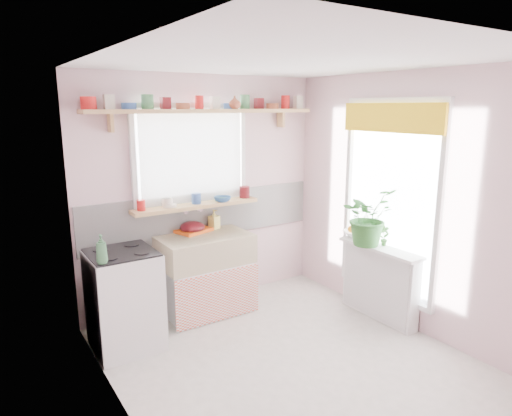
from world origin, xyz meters
TOP-DOWN VIEW (x-y plane):
  - room at (0.66, 0.86)m, footprint 3.20×3.20m
  - sink_unit at (-0.15, 1.29)m, footprint 0.95×0.65m
  - cooker at (-1.10, 1.05)m, footprint 0.58×0.58m
  - radiator_ledge at (1.30, 0.20)m, footprint 0.22×0.95m
  - windowsill at (-0.15, 1.48)m, footprint 1.40×0.22m
  - pine_shelf at (0.00, 1.47)m, footprint 2.52×0.24m
  - shelf_crockery at (0.00, 1.47)m, footprint 2.47×0.11m
  - sill_crockery at (-0.15, 1.48)m, footprint 1.35×0.11m
  - dish_tray at (-0.18, 1.50)m, footprint 0.41×0.35m
  - colander at (-0.21, 1.48)m, footprint 0.34×0.34m
  - jade_plant at (1.21, 0.33)m, footprint 0.58×0.51m
  - fruit_bowl at (1.33, 0.60)m, footprint 0.35×0.35m
  - herb_pot at (1.33, 0.21)m, footprint 0.14×0.12m
  - soap_bottle_sink at (0.07, 1.50)m, footprint 0.12×0.12m
  - sill_cup at (-0.47, 1.49)m, footprint 0.14×0.14m
  - sill_bowl at (0.13, 1.42)m, footprint 0.20×0.20m
  - shelf_vase at (0.29, 1.41)m, footprint 0.14×0.14m
  - cooker_bottle at (-1.32, 0.83)m, footprint 0.09×0.09m
  - fruit at (1.34, 0.61)m, footprint 0.20×0.14m

SIDE VIEW (x-z plane):
  - radiator_ledge at x=1.30m, z-range 0.01..0.78m
  - sink_unit at x=-0.15m, z-range -0.13..0.99m
  - cooker at x=-1.10m, z-range 0.00..0.92m
  - fruit_bowl at x=1.33m, z-range 0.78..0.84m
  - fruit at x=1.34m, z-range 0.82..0.92m
  - dish_tray at x=-0.18m, z-range 0.85..0.88m
  - herb_pot at x=1.33m, z-range 0.78..1.00m
  - colander at x=-0.21m, z-range 0.85..0.97m
  - soap_bottle_sink at x=0.07m, z-range 0.85..1.06m
  - cooker_bottle at x=-1.32m, z-range 0.92..1.16m
  - jade_plant at x=1.21m, z-range 0.77..1.37m
  - windowsill at x=-0.15m, z-range 1.12..1.16m
  - sill_bowl at x=0.13m, z-range 1.16..1.22m
  - sill_cup at x=-0.47m, z-range 1.16..1.25m
  - sill_crockery at x=-0.15m, z-range 1.16..1.28m
  - room at x=0.66m, z-range -0.23..2.97m
  - pine_shelf at x=0.00m, z-range 2.10..2.14m
  - shelf_crockery at x=0.00m, z-range 2.14..2.26m
  - shelf_vase at x=0.29m, z-range 2.14..2.27m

